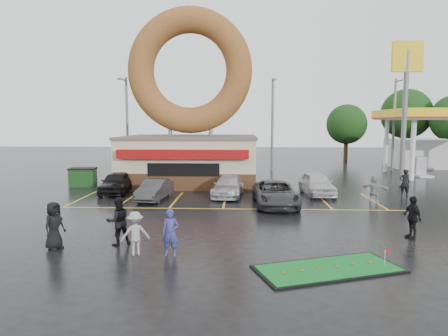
{
  "coord_description": "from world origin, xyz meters",
  "views": [
    {
      "loc": [
        0.98,
        -18.17,
        4.71
      ],
      "look_at": [
        0.03,
        3.99,
        2.2
      ],
      "focal_mm": 32.0,
      "sensor_mm": 36.0,
      "label": 1
    }
  ],
  "objects_px": {
    "car_dgrey": "(154,190)",
    "car_silver": "(228,186)",
    "streetlight_mid": "(272,122)",
    "streetlight_right": "(394,122)",
    "gas_station": "(440,134)",
    "shell_sign": "(406,86)",
    "streetlight_left": "(127,122)",
    "person_blue": "(170,233)",
    "dumpster": "(83,178)",
    "car_white": "(317,184)",
    "person_cameraman": "(412,217)",
    "car_grey": "(275,194)",
    "putting_green": "(328,269)",
    "donut_shop": "(190,126)",
    "car_black": "(116,183)"
  },
  "relations": [
    {
      "from": "car_dgrey",
      "to": "car_silver",
      "type": "xyz_separation_m",
      "value": [
        4.49,
        1.51,
        0.02
      ]
    },
    {
      "from": "streetlight_mid",
      "to": "streetlight_right",
      "type": "height_order",
      "value": "same"
    },
    {
      "from": "gas_station",
      "to": "shell_sign",
      "type": "distance_m",
      "value": 11.93
    },
    {
      "from": "streetlight_left",
      "to": "person_blue",
      "type": "bearing_deg",
      "value": -70.81
    },
    {
      "from": "person_blue",
      "to": "dumpster",
      "type": "xyz_separation_m",
      "value": [
        -9.29,
        15.27,
        -0.19
      ]
    },
    {
      "from": "car_white",
      "to": "person_cameraman",
      "type": "height_order",
      "value": "person_cameraman"
    },
    {
      "from": "shell_sign",
      "to": "person_cameraman",
      "type": "distance_m",
      "value": 16.12
    },
    {
      "from": "shell_sign",
      "to": "streetlight_mid",
      "type": "distance_m",
      "value": 12.93
    },
    {
      "from": "person_cameraman",
      "to": "shell_sign",
      "type": "bearing_deg",
      "value": 148.27
    },
    {
      "from": "shell_sign",
      "to": "car_silver",
      "type": "bearing_deg",
      "value": -159.85
    },
    {
      "from": "streetlight_left",
      "to": "car_dgrey",
      "type": "height_order",
      "value": "streetlight_left"
    },
    {
      "from": "car_grey",
      "to": "person_blue",
      "type": "bearing_deg",
      "value": -119.17
    },
    {
      "from": "car_dgrey",
      "to": "car_white",
      "type": "relative_size",
      "value": 0.87
    },
    {
      "from": "person_blue",
      "to": "person_cameraman",
      "type": "relative_size",
      "value": 0.96
    },
    {
      "from": "shell_sign",
      "to": "car_dgrey",
      "type": "distance_m",
      "value": 19.61
    },
    {
      "from": "streetlight_right",
      "to": "car_dgrey",
      "type": "xyz_separation_m",
      "value": [
        -20.33,
        -16.14,
        -4.16
      ]
    },
    {
      "from": "person_cameraman",
      "to": "putting_green",
      "type": "relative_size",
      "value": 0.35
    },
    {
      "from": "car_grey",
      "to": "streetlight_right",
      "type": "bearing_deg",
      "value": 51.03
    },
    {
      "from": "streetlight_right",
      "to": "person_cameraman",
      "type": "bearing_deg",
      "value": -108.61
    },
    {
      "from": "shell_sign",
      "to": "person_blue",
      "type": "xyz_separation_m",
      "value": [
        -14.51,
        -16.47,
        -6.54
      ]
    },
    {
      "from": "putting_green",
      "to": "car_dgrey",
      "type": "bearing_deg",
      "value": 125.49
    },
    {
      "from": "car_grey",
      "to": "person_cameraman",
      "type": "bearing_deg",
      "value": -53.24
    },
    {
      "from": "streetlight_left",
      "to": "gas_station",
      "type": "bearing_deg",
      "value": 1.95
    },
    {
      "from": "donut_shop",
      "to": "dumpster",
      "type": "xyz_separation_m",
      "value": [
        -7.8,
        -2.17,
        -3.81
      ]
    },
    {
      "from": "streetlight_mid",
      "to": "person_cameraman",
      "type": "distance_m",
      "value": 23.46
    },
    {
      "from": "car_grey",
      "to": "donut_shop",
      "type": "bearing_deg",
      "value": 122.19
    },
    {
      "from": "donut_shop",
      "to": "car_dgrey",
      "type": "distance_m",
      "value": 8.26
    },
    {
      "from": "gas_station",
      "to": "streetlight_right",
      "type": "xyz_separation_m",
      "value": [
        -4.0,
        0.98,
        1.08
      ]
    },
    {
      "from": "gas_station",
      "to": "car_white",
      "type": "height_order",
      "value": "gas_station"
    },
    {
      "from": "gas_station",
      "to": "person_cameraman",
      "type": "height_order",
      "value": "gas_station"
    },
    {
      "from": "donut_shop",
      "to": "person_blue",
      "type": "distance_m",
      "value": 17.87
    },
    {
      "from": "person_cameraman",
      "to": "car_silver",
      "type": "bearing_deg",
      "value": -151.34
    },
    {
      "from": "streetlight_left",
      "to": "car_white",
      "type": "relative_size",
      "value": 2.07
    },
    {
      "from": "streetlight_mid",
      "to": "car_white",
      "type": "relative_size",
      "value": 2.07
    },
    {
      "from": "car_dgrey",
      "to": "car_silver",
      "type": "distance_m",
      "value": 4.74
    },
    {
      "from": "car_grey",
      "to": "streetlight_left",
      "type": "bearing_deg",
      "value": 127.37
    },
    {
      "from": "person_blue",
      "to": "dumpster",
      "type": "height_order",
      "value": "person_blue"
    },
    {
      "from": "car_black",
      "to": "putting_green",
      "type": "bearing_deg",
      "value": -54.37
    },
    {
      "from": "putting_green",
      "to": "car_black",
      "type": "bearing_deg",
      "value": 129.42
    },
    {
      "from": "shell_sign",
      "to": "streetlight_left",
      "type": "height_order",
      "value": "shell_sign"
    },
    {
      "from": "streetlight_left",
      "to": "person_blue",
      "type": "distance_m",
      "value": 26.12
    },
    {
      "from": "car_dgrey",
      "to": "person_cameraman",
      "type": "distance_m",
      "value": 14.5
    },
    {
      "from": "car_black",
      "to": "streetlight_left",
      "type": "bearing_deg",
      "value": 98.52
    },
    {
      "from": "car_grey",
      "to": "dumpster",
      "type": "xyz_separation_m",
      "value": [
        -13.74,
        6.46,
        -0.06
      ]
    },
    {
      "from": "streetlight_mid",
      "to": "person_cameraman",
      "type": "bearing_deg",
      "value": -80.07
    },
    {
      "from": "car_white",
      "to": "shell_sign",
      "type": "bearing_deg",
      "value": 25.11
    },
    {
      "from": "streetlight_mid",
      "to": "car_dgrey",
      "type": "distance_m",
      "value": 17.77
    },
    {
      "from": "streetlight_right",
      "to": "putting_green",
      "type": "distance_m",
      "value": 30.5
    },
    {
      "from": "streetlight_mid",
      "to": "car_black",
      "type": "xyz_separation_m",
      "value": [
        -11.4,
        -12.92,
        -4.06
      ]
    },
    {
      "from": "car_black",
      "to": "dumpster",
      "type": "height_order",
      "value": "car_black"
    }
  ]
}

